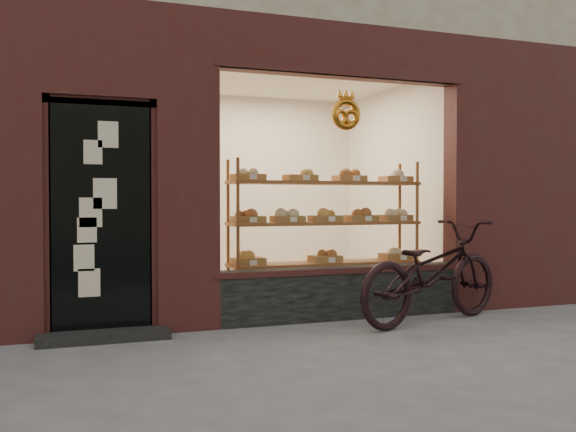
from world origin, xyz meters
name	(u,v)px	position (x,y,z in m)	size (l,w,h in m)	color
ground	(410,373)	(0.00, 0.00, 0.00)	(90.00, 90.00, 0.00)	#4E4E53
display_shelf	(325,234)	(0.45, 2.55, 0.87)	(2.20, 0.45, 1.70)	brown
bicycle	(431,272)	(1.21, 1.59, 0.52)	(0.70, 1.99, 1.05)	black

